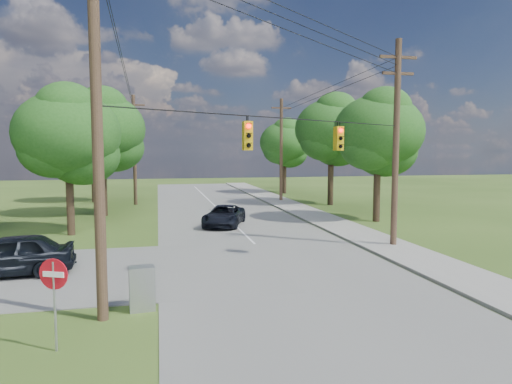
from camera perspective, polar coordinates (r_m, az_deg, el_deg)
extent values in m
plane|color=#344D19|center=(14.41, 0.39, -14.85)|extent=(140.00, 140.00, 0.00)
cube|color=gray|center=(19.50, 2.97, -9.45)|extent=(10.00, 100.00, 0.03)
cube|color=gray|center=(22.16, 20.10, -7.86)|extent=(2.60, 100.00, 0.12)
cylinder|color=brown|center=(13.76, -19.29, 9.33)|extent=(0.32, 0.32, 12.00)
cylinder|color=brown|center=(24.30, 17.09, 5.68)|extent=(0.32, 0.32, 10.50)
cube|color=brown|center=(24.75, 17.37, 15.79)|extent=(2.00, 0.12, 0.14)
cube|color=brown|center=(24.61, 17.32, 13.97)|extent=(1.70, 0.12, 0.14)
cylinder|color=brown|center=(44.81, 3.17, 5.22)|extent=(0.32, 0.32, 10.00)
cube|color=brown|center=(45.01, 3.20, 10.45)|extent=(2.00, 0.12, 0.14)
cylinder|color=brown|center=(43.27, -14.95, 5.06)|extent=(0.32, 0.32, 10.00)
cube|color=brown|center=(43.47, -15.08, 10.47)|extent=(2.00, 0.12, 0.14)
cylinder|color=black|center=(18.94, 4.27, 21.76)|extent=(13.52, 7.63, 1.53)
cylinder|color=black|center=(18.83, 4.26, 20.60)|extent=(13.52, 7.63, 1.53)
cylinder|color=black|center=(18.73, 4.26, 19.42)|extent=(13.52, 7.63, 1.53)
cylinder|color=black|center=(34.61, 8.14, 12.43)|extent=(0.03, 22.00, 0.53)
cylinder|color=black|center=(28.94, -16.22, 15.23)|extent=(0.43, 29.60, 2.03)
cylinder|color=black|center=(34.56, 8.13, 11.77)|extent=(0.03, 22.00, 0.53)
cylinder|color=black|center=(28.87, -16.20, 14.45)|extent=(0.43, 29.60, 2.03)
cylinder|color=black|center=(18.19, 4.18, 9.14)|extent=(13.52, 7.63, 0.04)
cube|color=#DFB20D|center=(16.56, -1.00, 7.04)|extent=(0.32, 0.22, 1.05)
sphere|color=#FF0C05|center=(16.43, -0.91, 8.27)|extent=(0.17, 0.17, 0.17)
cube|color=#DFB20D|center=(16.79, -1.16, 7.01)|extent=(0.32, 0.22, 1.05)
sphere|color=#FF0C05|center=(16.94, -1.25, 8.18)|extent=(0.17, 0.17, 0.17)
cube|color=#DFB20D|center=(20.38, 10.40, 6.60)|extent=(0.32, 0.22, 1.05)
sphere|color=#FF0C05|center=(20.26, 10.57, 7.59)|extent=(0.17, 0.17, 0.17)
cube|color=#DFB20D|center=(20.60, 10.14, 6.59)|extent=(0.32, 0.22, 1.05)
sphere|color=#FF0C05|center=(20.74, 10.01, 7.54)|extent=(0.17, 0.17, 0.17)
cylinder|color=#3E2D1F|center=(28.86, -22.18, -1.91)|extent=(0.45, 0.45, 3.15)
ellipsoid|color=#1E5018|center=(28.68, -22.48, 6.78)|extent=(6.00, 6.00, 4.92)
cylinder|color=#3E2D1F|center=(36.58, -18.49, -0.11)|extent=(0.50, 0.50, 3.50)
ellipsoid|color=#1E5018|center=(36.48, -18.70, 7.50)|extent=(6.40, 6.40, 5.25)
cylinder|color=#3E2D1F|center=(46.73, -19.59, 0.83)|extent=(0.48, 0.47, 3.32)
ellipsoid|color=#1E5018|center=(46.63, -19.76, 6.49)|extent=(6.00, 6.00, 4.92)
cylinder|color=#3E2D1F|center=(32.98, 14.85, -0.72)|extent=(0.48, 0.48, 3.32)
ellipsoid|color=#1E5018|center=(32.85, 15.03, 7.31)|extent=(6.20, 6.20, 5.08)
cylinder|color=#3E2D1F|center=(42.26, 9.30, 0.88)|extent=(0.52, 0.52, 3.67)
ellipsoid|color=#1E5018|center=(42.20, 9.40, 7.79)|extent=(6.60, 6.60, 5.41)
cylinder|color=#3E2D1F|center=(53.32, 3.57, 1.52)|extent=(0.45, 0.45, 3.15)
ellipsoid|color=#1E5018|center=(53.23, 3.60, 6.22)|extent=(5.80, 5.80, 4.76)
imported|color=black|center=(20.47, -28.48, -6.95)|extent=(5.02, 2.40, 1.65)
imported|color=black|center=(30.04, -4.01, -2.96)|extent=(3.71, 5.29, 1.34)
cube|color=#989A9D|center=(14.84, -14.08, -11.60)|extent=(0.82, 0.63, 1.38)
cylinder|color=#989A9D|center=(12.52, -23.84, -12.99)|extent=(0.06, 0.06, 2.25)
cylinder|color=#B20C1A|center=(12.29, -23.98, -9.36)|extent=(0.72, 0.34, 0.78)
cube|color=white|center=(12.26, -24.01, -9.39)|extent=(0.53, 0.25, 0.13)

